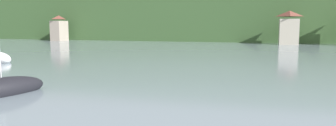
# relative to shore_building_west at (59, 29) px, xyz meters

# --- Properties ---
(wooded_hillside) EXTENTS (352.00, 50.84, 42.68)m
(wooded_hillside) POSITION_rel_shore_building_west_xyz_m (48.78, 34.57, 4.18)
(wooded_hillside) COLOR #38562D
(wooded_hillside) RESTS_ON ground_plane
(shore_building_west) EXTENTS (3.73, 5.32, 8.28)m
(shore_building_west) POSITION_rel_shore_building_west_xyz_m (0.00, 0.00, 0.00)
(shore_building_west) COLOR gray
(shore_building_west) RESTS_ON ground_plane
(shore_building_westcentral) EXTENTS (5.00, 4.49, 8.89)m
(shore_building_westcentral) POSITION_rel_shore_building_west_xyz_m (70.72, -0.39, 0.29)
(shore_building_westcentral) COLOR #BCB29E
(shore_building_westcentral) RESTS_ON ground_plane
(sailboat_mid_0) EXTENTS (3.89, 6.92, 8.91)m
(sailboat_mid_0) POSITION_rel_shore_building_west_xyz_m (45.76, -70.88, -3.60)
(sailboat_mid_0) COLOR black
(sailboat_mid_0) RESTS_ON ground_plane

